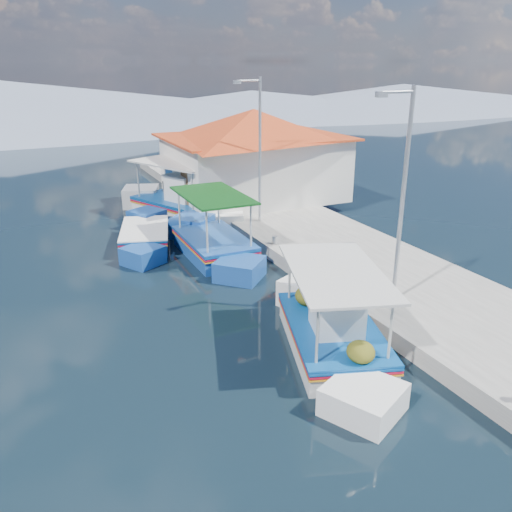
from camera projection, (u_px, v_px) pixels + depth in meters
name	position (u px, v px, depth m)	size (l,w,h in m)	color
ground	(287.00, 390.00, 12.01)	(160.00, 160.00, 0.00)	black
quay	(350.00, 258.00, 19.37)	(5.00, 44.00, 0.50)	#B0ACA4
bollards	(312.00, 263.00, 17.75)	(0.20, 17.20, 0.30)	#A5A8AD
main_caique	(330.00, 332.00, 13.63)	(3.71, 7.09, 2.46)	white
caique_green_canopy	(213.00, 245.00, 20.28)	(2.22, 7.21, 2.69)	#194999
caique_blue_hull	(144.00, 237.00, 21.47)	(2.97, 5.99, 1.11)	#194999
caique_far	(181.00, 205.00, 25.39)	(4.61, 7.59, 2.91)	white
harbor_building	(254.00, 153.00, 26.23)	(10.49, 10.49, 4.40)	silver
lamp_post_near	(401.00, 188.00, 14.17)	(1.21, 0.14, 6.00)	#A5A8AD
lamp_post_far	(258.00, 144.00, 21.79)	(1.21, 0.14, 6.00)	#A5A8AD
mountain_ridge	(108.00, 107.00, 61.37)	(171.40, 96.00, 5.50)	slate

